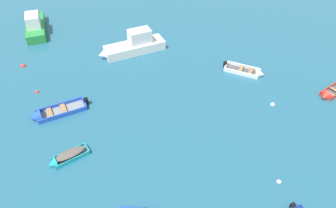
% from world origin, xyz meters
% --- Properties ---
extents(rowboat_red_outer_left, '(2.96, 2.73, 0.94)m').
position_xyz_m(rowboat_red_outer_left, '(13.42, 20.81, 0.15)').
color(rowboat_red_outer_left, '#4C4C51').
rests_on(rowboat_red_outer_left, ground_plane).
extents(motor_launch_white_far_right, '(6.77, 4.88, 2.56)m').
position_xyz_m(motor_launch_white_far_right, '(-4.40, 26.34, 0.73)').
color(motor_launch_white_far_right, white).
rests_on(motor_launch_white_far_right, ground_plane).
extents(rowboat_blue_near_right, '(4.37, 3.38, 1.29)m').
position_xyz_m(rowboat_blue_near_right, '(-9.34, 16.46, 0.19)').
color(rowboat_blue_near_right, gray).
rests_on(rowboat_blue_near_right, ground_plane).
extents(motor_launch_green_far_back, '(4.35, 7.11, 2.53)m').
position_xyz_m(motor_launch_green_far_back, '(-15.97, 30.36, 0.73)').
color(motor_launch_green_far_back, '#288C3D').
rests_on(motor_launch_green_far_back, ground_plane).
extents(rowboat_turquoise_back_row_right, '(2.69, 2.44, 0.85)m').
position_xyz_m(rowboat_turquoise_back_row_right, '(-6.53, 12.28, 0.25)').
color(rowboat_turquoise_back_row_right, gray).
rests_on(rowboat_turquoise_back_row_right, ground_plane).
extents(rowboat_white_foreground_center, '(3.87, 2.39, 1.18)m').
position_xyz_m(rowboat_white_foreground_center, '(7.36, 23.52, 0.19)').
color(rowboat_white_foreground_center, '#4C4C51').
rests_on(rowboat_white_foreground_center, ground_plane).
extents(mooring_buoy_midfield, '(0.34, 0.34, 0.34)m').
position_xyz_m(mooring_buoy_midfield, '(-11.38, 19.30, 0.00)').
color(mooring_buoy_midfield, red).
rests_on(mooring_buoy_midfield, ground_plane).
extents(mooring_buoy_trailing, '(0.36, 0.36, 0.36)m').
position_xyz_m(mooring_buoy_trailing, '(8.56, 19.30, 0.00)').
color(mooring_buoy_trailing, silver).
rests_on(mooring_buoy_trailing, ground_plane).
extents(mooring_buoy_between_boats_right, '(0.47, 0.47, 0.47)m').
position_xyz_m(mooring_buoy_between_boats_right, '(-14.28, 23.04, 0.00)').
color(mooring_buoy_between_boats_right, red).
rests_on(mooring_buoy_between_boats_right, ground_plane).
extents(mooring_buoy_outer_edge, '(0.30, 0.30, 0.30)m').
position_xyz_m(mooring_buoy_outer_edge, '(7.66, 11.72, 0.00)').
color(mooring_buoy_outer_edge, silver).
rests_on(mooring_buoy_outer_edge, ground_plane).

